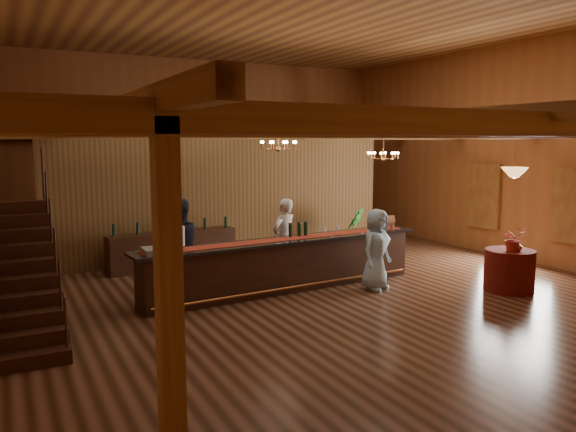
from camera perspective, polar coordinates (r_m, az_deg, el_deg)
name	(u,v)px	position (r m, az deg, el deg)	size (l,w,h in m)	color
floor	(311,286)	(11.86, 2.39, -7.09)	(14.00, 14.00, 0.00)	brown
ceiling	(313,14)	(11.75, 2.54, 19.84)	(14.00, 14.00, 0.00)	#A77133
wall_back	(201,150)	(17.90, -8.80, 6.67)	(12.00, 0.10, 5.50)	#98592D
wall_right	(519,152)	(15.37, 22.40, 6.06)	(0.10, 14.00, 5.50)	#98592D
beam_grid	(300,130)	(11.92, 1.25, 8.72)	(11.90, 13.90, 0.39)	#A5752E
support_posts	(324,213)	(11.14, 3.70, 0.32)	(9.20, 10.20, 3.20)	#A5752E
partition_wall	(227,198)	(14.51, -6.17, 1.78)	(9.00, 0.18, 3.10)	brown
window_right_front	(572,205)	(14.41, 26.87, 0.97)	(0.12, 1.05, 1.75)	white
window_right_back	(485,196)	(16.06, 19.35, 1.95)	(0.12, 1.05, 1.75)	white
staircase	(24,275)	(9.44, -25.27, -5.40)	(1.00, 2.80, 2.00)	#361A0D
backroom_boxes	(210,227)	(16.57, -7.95, -1.09)	(4.10, 0.60, 1.10)	#361A0D
tasting_bar	(285,264)	(11.42, -0.33, -4.92)	(6.32, 1.27, 1.06)	#361A0D
beverage_dispenser	(178,234)	(10.35, -11.16, -1.85)	(0.26, 0.26, 0.60)	silver
glass_rack_tray	(158,250)	(10.17, -13.11, -3.43)	(0.50, 0.50, 0.10)	gray
raffle_drum	(388,221)	(12.85, 10.10, -0.51)	(0.34, 0.24, 0.30)	brown
bar_bottle_0	(290,230)	(11.51, 0.23, -1.46)	(0.07, 0.07, 0.30)	black
bar_bottle_1	(299,229)	(11.62, 1.15, -1.37)	(0.07, 0.07, 0.30)	black
bar_bottle_2	(306,229)	(11.71, 1.80, -1.31)	(0.07, 0.07, 0.30)	black
backbar_shelf	(173,250)	(13.69, -11.62, -3.38)	(3.11, 0.49, 0.87)	#361A0D
round_table	(509,270)	(12.21, 21.56, -5.16)	(0.98, 0.98, 0.85)	#540902
chandelier_left	(278,145)	(12.17, -0.98, 7.25)	(0.80, 0.80, 0.42)	#BB7038
chandelier_right	(383,155)	(14.91, 9.64, 6.12)	(0.80, 0.80, 0.70)	#BB7038
pendant_lamp	(514,172)	(11.95, 22.02, 4.14)	(0.52, 0.52, 0.90)	#BB7038
bartender	(284,239)	(12.30, -0.39, -2.33)	(0.65, 0.42, 1.78)	silver
staff_second	(179,247)	(11.29, -11.04, -3.07)	(0.92, 0.72, 1.89)	black
guest	(376,249)	(11.54, 8.94, -3.37)	(0.81, 0.53, 1.66)	#9BC2D7
floor_plant	(353,231)	(15.11, 6.59, -1.50)	(0.70, 0.56, 1.27)	#247024
table_flowers	(513,239)	(11.97, 21.91, -2.15)	(0.45, 0.39, 0.50)	#AD2A1E
table_vase	(518,243)	(12.02, 22.30, -2.59)	(0.15, 0.15, 0.31)	#BB7038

